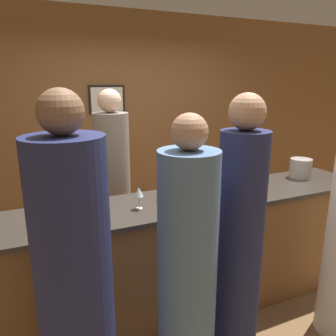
{
  "coord_description": "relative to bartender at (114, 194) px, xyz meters",
  "views": [
    {
      "loc": [
        -1.22,
        -2.23,
        1.97
      ],
      "look_at": [
        -0.19,
        0.1,
        1.29
      ],
      "focal_mm": 35.0,
      "sensor_mm": 36.0,
      "label": 1
    }
  ],
  "objects": [
    {
      "name": "guest_1",
      "position": [
        0.44,
        -1.45,
        0.01
      ],
      "size": [
        0.3,
        0.3,
        1.91
      ],
      "color": "#1E234C",
      "rests_on": "ground_plane"
    },
    {
      "name": "bartender",
      "position": [
        0.0,
        0.0,
        0.0
      ],
      "size": [
        0.34,
        0.34,
        1.9
      ],
      "rotation": [
        0.0,
        0.0,
        3.14
      ],
      "color": "gray",
      "rests_on": "ground_plane"
    },
    {
      "name": "wine_bottle_1",
      "position": [
        -0.29,
        -0.66,
        0.26
      ],
      "size": [
        0.07,
        0.07,
        0.29
      ],
      "color": "black",
      "rests_on": "bar_counter"
    },
    {
      "name": "wine_glass_1",
      "position": [
        0.41,
        -0.9,
        0.26
      ],
      "size": [
        0.08,
        0.08,
        0.15
      ],
      "color": "silver",
      "rests_on": "bar_counter"
    },
    {
      "name": "wine_glass_2",
      "position": [
        0.63,
        -0.96,
        0.27
      ],
      "size": [
        0.08,
        0.08,
        0.17
      ],
      "color": "silver",
      "rests_on": "bar_counter"
    },
    {
      "name": "wine_bottle_2",
      "position": [
        -0.61,
        -0.96,
        0.26
      ],
      "size": [
        0.08,
        0.08,
        0.3
      ],
      "color": "black",
      "rests_on": "bar_counter"
    },
    {
      "name": "ground_plane",
      "position": [
        0.48,
        -0.77,
        -0.89
      ],
      "size": [
        14.0,
        14.0,
        0.0
      ],
      "primitive_type": "plane",
      "color": "brown"
    },
    {
      "name": "ice_bucket",
      "position": [
        1.72,
        -0.67,
        0.24
      ],
      "size": [
        0.21,
        0.21,
        0.19
      ],
      "color": "#9E9993",
      "rests_on": "bar_counter"
    },
    {
      "name": "guest_0",
      "position": [
        0.02,
        -1.56,
        -0.04
      ],
      "size": [
        0.33,
        0.33,
        1.82
      ],
      "color": "#4C6B93",
      "rests_on": "ground_plane"
    },
    {
      "name": "back_wall",
      "position": [
        0.48,
        1.05,
        0.51
      ],
      "size": [
        8.0,
        0.08,
        2.8
      ],
      "color": "brown",
      "rests_on": "ground_plane"
    },
    {
      "name": "wine_bottle_0",
      "position": [
        0.28,
        -0.7,
        0.26
      ],
      "size": [
        0.08,
        0.08,
        0.3
      ],
      "color": "#19381E",
      "rests_on": "bar_counter"
    },
    {
      "name": "wine_glass_0",
      "position": [
        -0.01,
        -0.81,
        0.27
      ],
      "size": [
        0.07,
        0.07,
        0.17
      ],
      "color": "silver",
      "rests_on": "bar_counter"
    },
    {
      "name": "guest_2",
      "position": [
        -0.58,
        -1.45,
        0.01
      ],
      "size": [
        0.39,
        0.39,
        1.94
      ],
      "color": "#1E234C",
      "rests_on": "ground_plane"
    },
    {
      "name": "bar_counter",
      "position": [
        0.48,
        -0.77,
        -0.37
      ],
      "size": [
        3.38,
        0.64,
        1.04
      ],
      "color": "brown",
      "rests_on": "ground_plane"
    }
  ]
}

